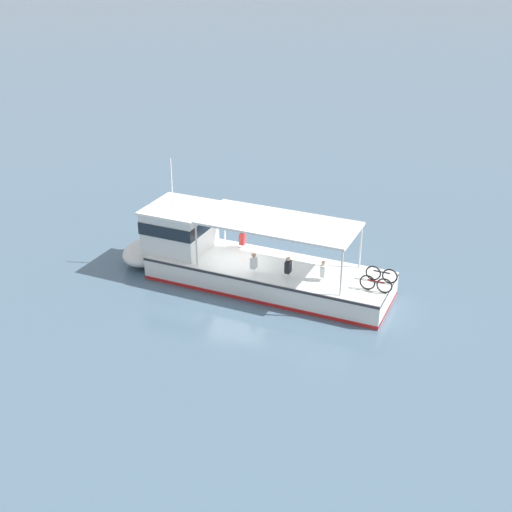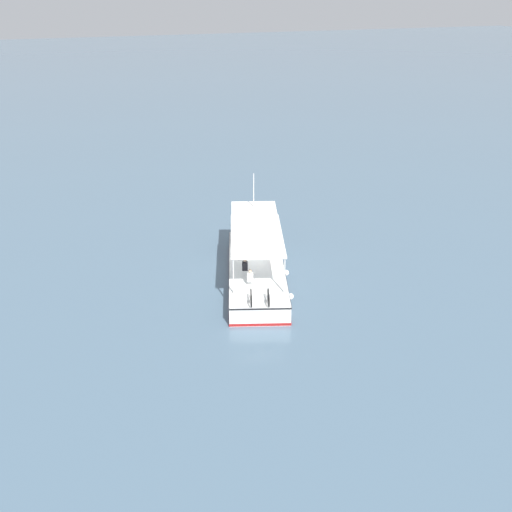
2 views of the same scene
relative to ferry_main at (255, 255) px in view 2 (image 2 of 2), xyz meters
name	(u,v)px [view 2 (image 2 of 2)]	position (x,y,z in m)	size (l,w,h in m)	color
ground_plane	(254,271)	(-0.07, 0.15, -1.02)	(400.00, 400.00, 0.00)	slate
ferry_main	(255,255)	(0.00, 0.00, 0.00)	(12.99, 7.32, 5.32)	white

